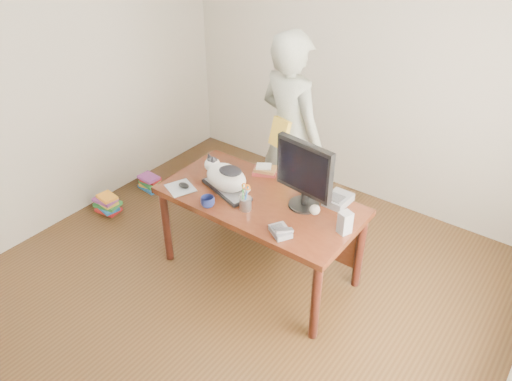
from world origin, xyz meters
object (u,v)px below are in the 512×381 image
object	(u,v)px
keyboard	(227,189)
book_pile_b	(150,183)
book_stack	(265,170)
phone	(281,231)
person	(290,137)
calculator	(338,200)
pen_cup	(245,202)
mouse	(184,185)
cat	(225,176)
desk	(265,209)
baseball	(315,210)
speaker	(345,223)
coffee_mug	(208,202)
monitor	(304,172)
book_pile_a	(107,204)

from	to	relation	value
keyboard	book_pile_b	xyz separation A→B (m)	(-1.44, 0.42, -0.69)
book_stack	phone	bearing A→B (deg)	-70.61
person	phone	bearing A→B (deg)	133.72
book_stack	person	bearing A→B (deg)	65.19
calculator	person	xyz separation A→B (m)	(-0.70, 0.39, 0.16)
pen_cup	mouse	xyz separation A→B (m)	(-0.58, -0.06, -0.04)
cat	mouse	xyz separation A→B (m)	(-0.29, -0.18, -0.11)
calculator	phone	bearing A→B (deg)	-101.32
desk	mouse	bearing A→B (deg)	-151.07
book_stack	baseball	bearing A→B (deg)	-45.93
book_stack	calculator	xyz separation A→B (m)	(0.71, -0.02, -0.00)
speaker	pen_cup	bearing A→B (deg)	-143.91
speaker	calculator	size ratio (longest dim) A/B	0.75
coffee_mug	person	size ratio (longest dim) A/B	0.06
keyboard	mouse	size ratio (longest dim) A/B	4.37
coffee_mug	book_pile_b	distance (m)	1.77
monitor	speaker	bearing A→B (deg)	-4.91
monitor	baseball	xyz separation A→B (m)	(0.12, -0.02, -0.27)
mouse	person	xyz separation A→B (m)	(0.40, 0.95, 0.17)
speaker	book_pile_b	bearing A→B (deg)	-166.51
desk	mouse	distance (m)	0.69
monitor	baseball	size ratio (longest dim) A/B	6.92
coffee_mug	calculator	xyz separation A→B (m)	(0.77, 0.64, -0.01)
baseball	cat	bearing A→B (deg)	-169.19
monitor	person	size ratio (longest dim) A/B	0.29
coffee_mug	person	bearing A→B (deg)	86.35
coffee_mug	book_pile_a	bearing A→B (deg)	175.17
person	book_pile_a	xyz separation A→B (m)	(-1.56, -0.90, -0.85)
book_stack	book_pile_b	distance (m)	1.69
coffee_mug	book_pile_a	xyz separation A→B (m)	(-1.50, 0.13, -0.71)
baseball	person	size ratio (longest dim) A/B	0.04
speaker	book_pile_a	xyz separation A→B (m)	(-2.48, -0.21, -0.75)
keyboard	calculator	bearing A→B (deg)	42.92
calculator	book_pile_b	world-z (taller)	calculator
desk	keyboard	world-z (taller)	keyboard
keyboard	baseball	size ratio (longest dim) A/B	6.40
keyboard	monitor	world-z (taller)	monitor
cat	pen_cup	world-z (taller)	cat
speaker	book_pile_a	bearing A→B (deg)	-153.79
pen_cup	speaker	bearing A→B (deg)	14.71
speaker	cat	bearing A→B (deg)	-154.30
monitor	mouse	distance (m)	1.01
keyboard	mouse	bearing A→B (deg)	-132.75
mouse	book_pile_a	xyz separation A→B (m)	(-1.17, 0.04, -0.69)
monitor	pen_cup	distance (m)	0.50
monitor	book_stack	world-z (taller)	monitor
mouse	phone	size ratio (longest dim) A/B	0.58
calculator	book_pile_a	distance (m)	2.43
speaker	book_stack	xyz separation A→B (m)	(-0.92, 0.32, -0.05)
mouse	baseball	distance (m)	1.08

